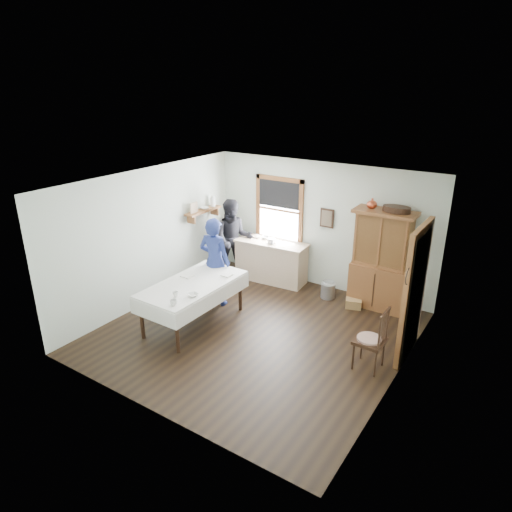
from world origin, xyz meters
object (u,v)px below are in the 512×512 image
object	(u,v)px
work_counter	(271,261)
china_hutch	(381,260)
pail	(328,291)
spindle_chair	(370,338)
woman_blue	(215,265)
dining_table	(194,303)
wicker_basket	(354,304)
figure_dark	(233,242)

from	to	relation	value
work_counter	china_hutch	world-z (taller)	china_hutch
pail	china_hutch	bearing A→B (deg)	10.58
spindle_chair	woman_blue	distance (m)	3.42
china_hutch	spindle_chair	size ratio (longest dim) A/B	1.88
china_hutch	dining_table	world-z (taller)	china_hutch
wicker_basket	spindle_chair	bearing A→B (deg)	-61.74
dining_table	pail	world-z (taller)	dining_table
spindle_chair	wicker_basket	world-z (taller)	spindle_chair
wicker_basket	woman_blue	size ratio (longest dim) A/B	0.18
spindle_chair	dining_table	bearing A→B (deg)	-170.94
dining_table	wicker_basket	distance (m)	3.16
work_counter	woman_blue	bearing A→B (deg)	-107.19
woman_blue	pail	bearing A→B (deg)	-148.80
wicker_basket	figure_dark	xyz separation A→B (m)	(-2.89, -0.06, 0.75)
work_counter	wicker_basket	bearing A→B (deg)	-10.97
china_hutch	figure_dark	size ratio (longest dim) A/B	1.18
china_hutch	pail	size ratio (longest dim) A/B	6.22
china_hutch	woman_blue	xyz separation A→B (m)	(-2.77, -1.64, -0.16)
spindle_chair	woman_blue	xyz separation A→B (m)	(-3.37, 0.45, 0.30)
spindle_chair	wicker_basket	xyz separation A→B (m)	(-0.95, 1.77, -0.44)
china_hutch	pail	world-z (taller)	china_hutch
china_hutch	pail	distance (m)	1.29
wicker_basket	woman_blue	xyz separation A→B (m)	(-2.42, -1.32, 0.74)
spindle_chair	figure_dark	bearing A→B (deg)	157.32
spindle_chair	china_hutch	bearing A→B (deg)	107.52
woman_blue	work_counter	bearing A→B (deg)	-110.59
woman_blue	china_hutch	bearing A→B (deg)	-157.20
china_hutch	woman_blue	bearing A→B (deg)	-150.30
work_counter	woman_blue	distance (m)	1.64
pail	woman_blue	distance (m)	2.41
spindle_chair	figure_dark	xyz separation A→B (m)	(-3.84, 1.72, 0.31)
work_counter	pail	distance (m)	1.48
figure_dark	spindle_chair	bearing A→B (deg)	-59.71
pail	wicker_basket	world-z (taller)	pail
work_counter	china_hutch	size ratio (longest dim) A/B	0.81
pail	woman_blue	world-z (taller)	woman_blue
spindle_chair	woman_blue	world-z (taller)	woman_blue
dining_table	pail	bearing A→B (deg)	55.34
work_counter	dining_table	bearing A→B (deg)	-98.40
dining_table	wicker_basket	size ratio (longest dim) A/B	6.69
dining_table	spindle_chair	bearing A→B (deg)	7.65
pail	woman_blue	size ratio (longest dim) A/B	0.19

